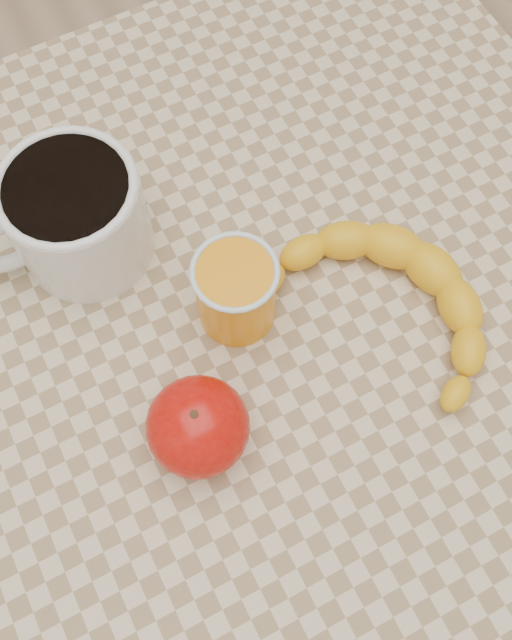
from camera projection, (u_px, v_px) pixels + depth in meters
name	position (u px, v px, depth m)	size (l,w,h in m)	color
ground	(256.00, 477.00, 1.33)	(3.00, 3.00, 0.00)	tan
table	(256.00, 360.00, 0.72)	(0.80, 0.80, 0.75)	#CDB791
coffee_mug	(73.00, 216.00, 0.62)	(0.17, 0.13, 0.10)	silver
orange_juice_glass	(236.00, 292.00, 0.60)	(0.07, 0.07, 0.09)	orange
apple	(198.00, 427.00, 0.57)	(0.11, 0.11, 0.08)	#A60505
banana	(389.00, 304.00, 0.63)	(0.25, 0.29, 0.04)	yellow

